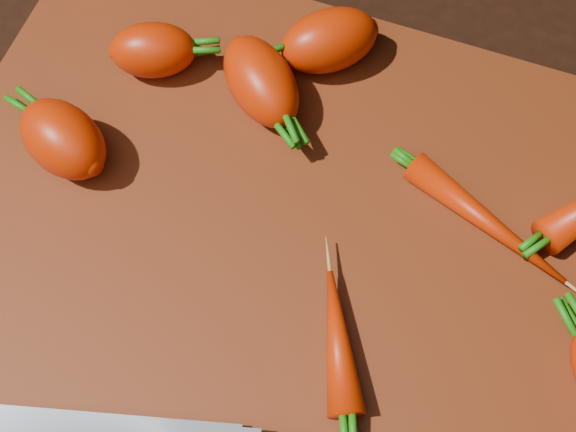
% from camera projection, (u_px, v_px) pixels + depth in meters
% --- Properties ---
extents(ground, '(2.00, 2.00, 0.01)m').
position_uv_depth(ground, '(283.00, 249.00, 0.56)').
color(ground, black).
extents(cutting_board, '(0.50, 0.40, 0.01)m').
position_uv_depth(cutting_board, '(283.00, 243.00, 0.55)').
color(cutting_board, maroon).
rests_on(cutting_board, ground).
extents(carrot_1, '(0.08, 0.07, 0.05)m').
position_uv_depth(carrot_1, '(63.00, 139.00, 0.55)').
color(carrot_1, '#C02200').
rests_on(carrot_1, cutting_board).
extents(carrot_2, '(0.09, 0.09, 0.05)m').
position_uv_depth(carrot_2, '(261.00, 81.00, 0.57)').
color(carrot_2, '#C02200').
rests_on(carrot_2, cutting_board).
extents(carrot_3, '(0.09, 0.08, 0.05)m').
position_uv_depth(carrot_3, '(329.00, 41.00, 0.58)').
color(carrot_3, '#C02200').
rests_on(carrot_3, cutting_board).
extents(carrot_4, '(0.07, 0.06, 0.04)m').
position_uv_depth(carrot_4, '(153.00, 50.00, 0.58)').
color(carrot_4, '#C02200').
rests_on(carrot_4, cutting_board).
extents(carrot_7, '(0.12, 0.07, 0.02)m').
position_uv_depth(carrot_7, '(487.00, 222.00, 0.54)').
color(carrot_7, '#C02200').
rests_on(carrot_7, cutting_board).
extents(carrot_8, '(0.06, 0.09, 0.02)m').
position_uv_depth(carrot_8, '(338.00, 341.00, 0.50)').
color(carrot_8, '#C02200').
rests_on(carrot_8, cutting_board).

